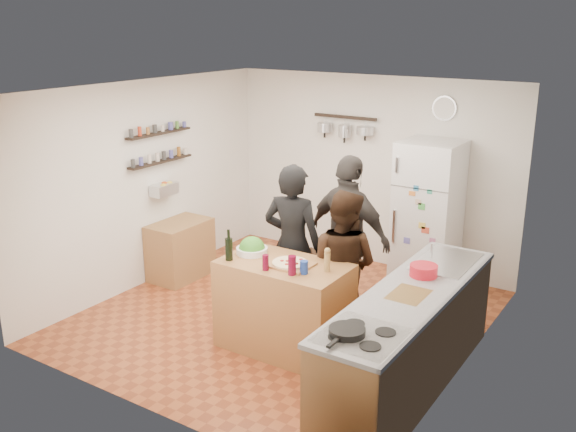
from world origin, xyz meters
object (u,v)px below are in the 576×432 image
Objects in this scene: salad_bowl at (252,250)px; salt_canister at (304,267)px; skillet at (347,331)px; side_table at (181,250)px; person_back at (349,237)px; counter_run at (409,340)px; person_left at (293,245)px; wall_clock at (444,108)px; person_center at (342,265)px; prep_island at (284,306)px; wine_bottle at (229,249)px; red_bowl at (424,270)px; fridge at (428,215)px; pepper_mill at (327,262)px.

salt_canister reaches higher than salad_bowl.
skillet is 3.85m from side_table.
counter_run is (1.15, -1.02, -0.45)m from person_back.
salad_bowl is 0.18× the size of person_left.
wall_clock is at bearing 33.99° from side_table.
salad_bowl is 0.20× the size of person_center.
prep_island is 9.97× the size of salt_canister.
wine_bottle reaches higher than red_bowl.
counter_run is 3.22m from wall_clock.
person_back is at bearing 59.82° from salad_bowl.
fridge reaches higher than prep_island.
person_left is 0.97× the size of person_back.
side_table is (-1.71, 0.79, -0.58)m from salad_bowl.
person_center reaches higher than counter_run.
counter_run is at bearing -13.35° from side_table.
wine_bottle is 1.87m from skillet.
pepper_mill is 0.54m from person_center.
counter_run is 8.77× the size of wall_clock.
fridge reaches higher than side_table.
person_center is 2.54m from side_table.
counter_run is at bearing 0.92° from prep_island.
wine_bottle is at bearing -156.25° from prep_island.
wine_bottle is 0.80× the size of skillet.
person_left is 0.98× the size of fridge.
prep_island is at bearing 55.03° from person_center.
salt_canister is (0.72, -0.17, 0.03)m from salad_bowl.
red_bowl is 0.85× the size of wall_clock.
pepper_mill is at bearing 126.31° from skillet.
person_back is (-0.29, 0.99, -0.10)m from pepper_mill.
counter_run is 1.46× the size of fridge.
pepper_mill is at bearing 48.58° from salt_canister.
wall_clock reaches higher than fridge.
side_table is at bearing -8.49° from person_center.
person_center reaches higher than side_table.
wine_bottle is 0.08× the size of counter_run.
person_center is at bearing -95.57° from wall_clock.
skillet is at bearing -28.60° from side_table.
wine_bottle is at bearing -106.50° from salad_bowl.
prep_island is 4.51× the size of skillet.
counter_run is at bearing -1.93° from pepper_mill.
person_left is 1.95m from fridge.
red_bowl reaches higher than counter_run.
wine_bottle is at bearing -32.97° from side_table.
wall_clock is at bearing 69.36° from salad_bowl.
person_center is 5.68× the size of skillet.
wine_bottle is at bearing 62.49° from person_left.
red_bowl is at bearing -72.66° from wall_clock.
person_center is at bearing 121.54° from person_back.
person_left is at bearing -8.71° from side_table.
person_center reaches higher than red_bowl.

